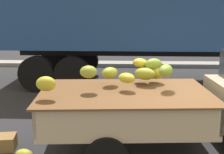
{
  "coord_description": "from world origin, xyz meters",
  "views": [
    {
      "loc": [
        -1.52,
        -5.15,
        2.44
      ],
      "look_at": [
        -1.72,
        0.14,
        1.24
      ],
      "focal_mm": 48.06,
      "sensor_mm": 36.0,
      "label": 1
    }
  ],
  "objects": [
    {
      "name": "produce_crate",
      "position": [
        -3.69,
        -0.31,
        0.13
      ],
      "size": [
        0.57,
        0.44,
        0.25
      ],
      "primitive_type": "cube",
      "rotation": [
        0.0,
        0.0,
        0.16
      ],
      "color": "olive",
      "rests_on": "ground"
    },
    {
      "name": "curb_strip",
      "position": [
        0.0,
        7.83,
        0.08
      ],
      "size": [
        80.0,
        0.8,
        0.16
      ],
      "primitive_type": "cube",
      "color": "gray",
      "rests_on": "ground"
    },
    {
      "name": "ground",
      "position": [
        0.0,
        0.0,
        0.0
      ],
      "size": [
        220.0,
        220.0,
        0.0
      ],
      "primitive_type": "plane",
      "color": "#28282B"
    },
    {
      "name": "fallen_banana_bunch_near_tailgate",
      "position": [
        -3.15,
        -0.66,
        0.09
      ],
      "size": [
        0.36,
        0.3,
        0.17
      ],
      "primitive_type": "ellipsoid",
      "rotation": [
        0.0,
        0.0,
        2.82
      ],
      "color": "gold",
      "rests_on": "ground"
    },
    {
      "name": "semi_trailer",
      "position": [
        0.51,
        4.68,
        2.54
      ],
      "size": [
        12.03,
        2.74,
        3.95
      ],
      "rotation": [
        0.0,
        0.0,
        -0.01
      ],
      "color": "navy",
      "rests_on": "ground"
    }
  ]
}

